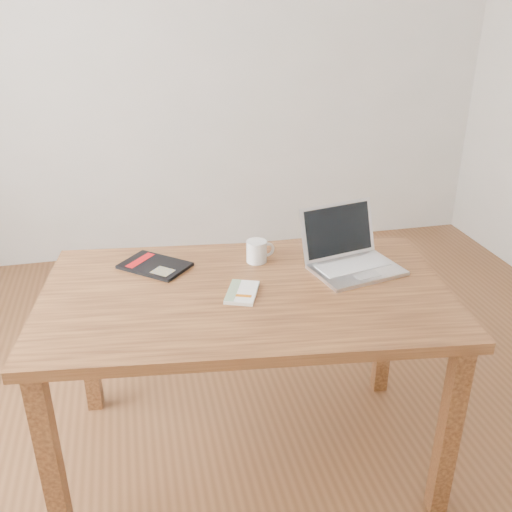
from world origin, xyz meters
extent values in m
plane|color=brown|center=(0.00, 0.00, 0.00)|extent=(4.00, 4.00, 0.00)
cube|color=silver|center=(0.00, 2.00, 1.35)|extent=(4.00, 0.04, 2.70)
cube|color=brown|center=(-0.12, -0.05, 0.73)|extent=(1.52, 0.99, 0.04)
cube|color=brown|center=(-0.81, -0.32, 0.35)|extent=(0.07, 0.07, 0.71)
cube|color=brown|center=(0.49, -0.48, 0.35)|extent=(0.07, 0.07, 0.71)
cube|color=brown|center=(-0.72, 0.37, 0.35)|extent=(0.07, 0.07, 0.71)
cube|color=brown|center=(0.58, 0.21, 0.35)|extent=(0.07, 0.07, 0.71)
cube|color=beige|center=(-0.14, -0.08, 0.76)|extent=(0.15, 0.19, 0.01)
cube|color=white|center=(-0.14, -0.08, 0.76)|extent=(0.15, 0.19, 0.01)
cube|color=gray|center=(-0.17, -0.07, 0.76)|extent=(0.09, 0.16, 0.00)
cube|color=#CE680E|center=(-0.14, -0.12, 0.76)|extent=(0.06, 0.04, 0.00)
cube|color=black|center=(-0.42, 0.21, 0.76)|extent=(0.29, 0.29, 0.01)
cube|color=#B90D10|center=(-0.47, 0.25, 0.76)|extent=(0.12, 0.13, 0.00)
cube|color=gray|center=(-0.39, 0.14, 0.76)|extent=(0.10, 0.10, 0.00)
cube|color=silver|center=(0.32, 0.00, 0.76)|extent=(0.36, 0.29, 0.01)
cube|color=silver|center=(0.31, 0.02, 0.77)|extent=(0.29, 0.17, 0.00)
cube|color=#BCBCC1|center=(0.33, -0.07, 0.77)|extent=(0.10, 0.07, 0.00)
cube|color=silver|center=(0.29, 0.13, 0.87)|extent=(0.33, 0.13, 0.21)
cube|color=black|center=(0.29, 0.13, 0.87)|extent=(0.29, 0.12, 0.18)
cylinder|color=white|center=(-0.03, 0.17, 0.79)|extent=(0.08, 0.08, 0.09)
cylinder|color=black|center=(-0.03, 0.17, 0.83)|extent=(0.07, 0.07, 0.01)
torus|color=white|center=(0.02, 0.17, 0.79)|extent=(0.06, 0.02, 0.06)
camera|label=1|loc=(-0.48, -1.78, 1.72)|focal=40.00mm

